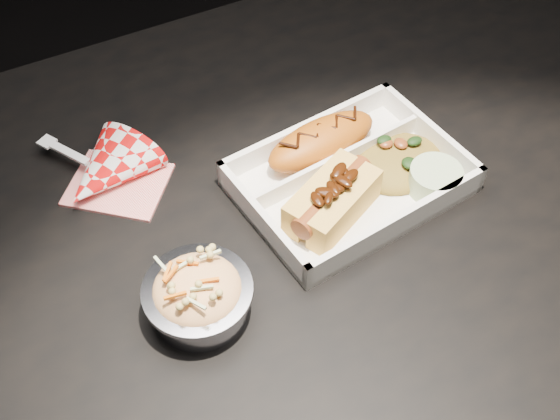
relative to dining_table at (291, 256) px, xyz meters
The scene contains 8 objects.
dining_table is the anchor object (origin of this frame).
food_tray 0.13m from the dining_table, ahead, with size 0.27×0.21×0.04m.
fried_pastry 0.15m from the dining_table, 38.69° to the left, with size 0.15×0.06×0.04m, color #AC5411.
hotdog 0.13m from the dining_table, 42.85° to the right, with size 0.13×0.10×0.06m.
fried_rice_mound 0.18m from the dining_table, ahead, with size 0.11×0.09×0.03m, color olive.
cupcake_liner 0.20m from the dining_table, 18.69° to the right, with size 0.06×0.06×0.03m, color #A9C192.
foil_coleslaw_cup 0.20m from the dining_table, 153.16° to the right, with size 0.11×0.11×0.07m.
napkin_fork 0.25m from the dining_table, 141.43° to the left, with size 0.15×0.17×0.10m.
Camera 1 is at (-0.25, -0.45, 1.37)m, focal length 45.00 mm.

